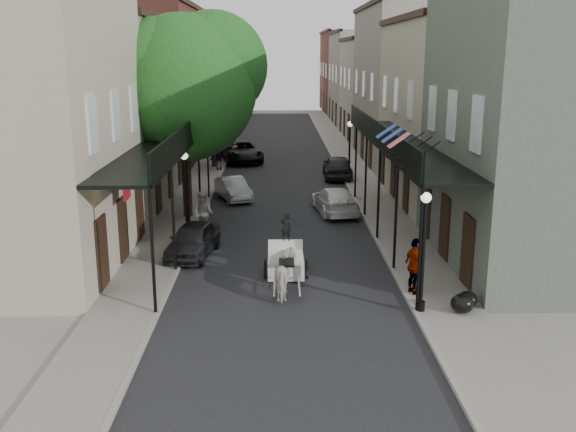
{
  "coord_description": "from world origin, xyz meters",
  "views": [
    {
      "loc": [
        -0.28,
        -20.28,
        7.8
      ],
      "look_at": [
        0.15,
        3.99,
        1.6
      ],
      "focal_mm": 40.0,
      "sensor_mm": 36.0,
      "label": 1
    }
  ],
  "objects_px": {
    "pedestrian_walking": "(203,214)",
    "pedestrian_sidewalk_right": "(415,266)",
    "horse": "(287,275)",
    "pedestrian_sidewalk_left": "(219,156)",
    "lamppost_left": "(186,194)",
    "car_left_near": "(193,240)",
    "lamppost_right_far": "(349,151)",
    "car_right_near": "(335,200)",
    "lamppost_right_near": "(423,250)",
    "car_right_far": "(338,167)",
    "tree_far": "(218,82)",
    "tree_near": "(192,82)",
    "car_left_far": "(242,152)",
    "carriage": "(286,247)",
    "car_left_mid": "(233,189)"
  },
  "relations": [
    {
      "from": "pedestrian_sidewalk_right",
      "to": "car_left_far",
      "type": "height_order",
      "value": "pedestrian_sidewalk_right"
    },
    {
      "from": "pedestrian_walking",
      "to": "car_left_far",
      "type": "distance_m",
      "value": 19.53
    },
    {
      "from": "pedestrian_walking",
      "to": "car_left_far",
      "type": "bearing_deg",
      "value": 109.04
    },
    {
      "from": "tree_far",
      "to": "lamppost_left",
      "type": "xyz_separation_m",
      "value": [
        0.15,
        -18.18,
        -3.79
      ]
    },
    {
      "from": "carriage",
      "to": "car_left_mid",
      "type": "bearing_deg",
      "value": 102.52
    },
    {
      "from": "lamppost_right_far",
      "to": "car_left_far",
      "type": "distance_m",
      "value": 10.99
    },
    {
      "from": "tree_near",
      "to": "carriage",
      "type": "bearing_deg",
      "value": -62.99
    },
    {
      "from": "car_right_far",
      "to": "pedestrian_sidewalk_left",
      "type": "bearing_deg",
      "value": -16.79
    },
    {
      "from": "tree_far",
      "to": "pedestrian_sidewalk_right",
      "type": "relative_size",
      "value": 4.6
    },
    {
      "from": "car_left_mid",
      "to": "pedestrian_sidewalk_left",
      "type": "bearing_deg",
      "value": 80.68
    },
    {
      "from": "horse",
      "to": "pedestrian_sidewalk_left",
      "type": "height_order",
      "value": "pedestrian_sidewalk_left"
    },
    {
      "from": "tree_near",
      "to": "pedestrian_sidewalk_right",
      "type": "relative_size",
      "value": 5.14
    },
    {
      "from": "car_left_far",
      "to": "pedestrian_sidewalk_right",
      "type": "bearing_deg",
      "value": -88.2
    },
    {
      "from": "pedestrian_sidewalk_right",
      "to": "tree_near",
      "type": "bearing_deg",
      "value": 19.91
    },
    {
      "from": "lamppost_right_far",
      "to": "carriage",
      "type": "bearing_deg",
      "value": -104.21
    },
    {
      "from": "lamppost_left",
      "to": "lamppost_right_far",
      "type": "height_order",
      "value": "same"
    },
    {
      "from": "horse",
      "to": "pedestrian_sidewalk_right",
      "type": "height_order",
      "value": "pedestrian_sidewalk_right"
    },
    {
      "from": "pedestrian_walking",
      "to": "car_left_near",
      "type": "relative_size",
      "value": 0.51
    },
    {
      "from": "tree_near",
      "to": "horse",
      "type": "xyz_separation_m",
      "value": [
        4.22,
        -10.61,
        -5.74
      ]
    },
    {
      "from": "car_left_near",
      "to": "lamppost_left",
      "type": "bearing_deg",
      "value": 112.91
    },
    {
      "from": "horse",
      "to": "car_right_near",
      "type": "distance_m",
      "value": 11.56
    },
    {
      "from": "car_right_near",
      "to": "lamppost_right_near",
      "type": "bearing_deg",
      "value": 89.42
    },
    {
      "from": "carriage",
      "to": "pedestrian_sidewalk_left",
      "type": "height_order",
      "value": "carriage"
    },
    {
      "from": "lamppost_right_far",
      "to": "pedestrian_sidewalk_left",
      "type": "xyz_separation_m",
      "value": [
        -8.3,
        4.58,
        -1.0
      ]
    },
    {
      "from": "lamppost_right_far",
      "to": "car_right_near",
      "type": "distance_m",
      "value": 7.45
    },
    {
      "from": "carriage",
      "to": "pedestrian_sidewalk_right",
      "type": "relative_size",
      "value": 1.34
    },
    {
      "from": "horse",
      "to": "car_right_near",
      "type": "height_order",
      "value": "horse"
    },
    {
      "from": "pedestrian_walking",
      "to": "pedestrian_sidewalk_right",
      "type": "relative_size",
      "value": 1.05
    },
    {
      "from": "car_left_mid",
      "to": "pedestrian_walking",
      "type": "bearing_deg",
      "value": -116.03
    },
    {
      "from": "lamppost_left",
      "to": "car_left_far",
      "type": "bearing_deg",
      "value": 86.52
    },
    {
      "from": "lamppost_right_far",
      "to": "car_right_near",
      "type": "height_order",
      "value": "lamppost_right_far"
    },
    {
      "from": "lamppost_left",
      "to": "pedestrian_sidewalk_left",
      "type": "bearing_deg",
      "value": 90.35
    },
    {
      "from": "lamppost_right_near",
      "to": "car_left_near",
      "type": "xyz_separation_m",
      "value": [
        -7.7,
        6.0,
        -1.4
      ]
    },
    {
      "from": "lamppost_right_near",
      "to": "car_left_far",
      "type": "relative_size",
      "value": 0.67
    },
    {
      "from": "car_left_near",
      "to": "lamppost_right_far",
      "type": "bearing_deg",
      "value": 70.07
    },
    {
      "from": "horse",
      "to": "car_left_near",
      "type": "xyz_separation_m",
      "value": [
        -3.63,
        4.44,
        -0.09
      ]
    },
    {
      "from": "lamppost_right_far",
      "to": "car_right_far",
      "type": "bearing_deg",
      "value": 104.0
    },
    {
      "from": "lamppost_right_near",
      "to": "pedestrian_sidewalk_right",
      "type": "bearing_deg",
      "value": 86.03
    },
    {
      "from": "lamppost_right_far",
      "to": "carriage",
      "type": "distance_m",
      "value": 16.64
    },
    {
      "from": "car_left_far",
      "to": "car_right_far",
      "type": "xyz_separation_m",
      "value": [
        6.46,
        -6.4,
        -0.02
      ]
    },
    {
      "from": "car_right_near",
      "to": "car_right_far",
      "type": "relative_size",
      "value": 1.01
    },
    {
      "from": "pedestrian_walking",
      "to": "car_left_near",
      "type": "xyz_separation_m",
      "value": [
        -0.1,
        -2.89,
        -0.33
      ]
    },
    {
      "from": "tree_far",
      "to": "pedestrian_sidewalk_left",
      "type": "distance_m",
      "value": 5.04
    },
    {
      "from": "horse",
      "to": "pedestrian_sidewalk_left",
      "type": "xyz_separation_m",
      "value": [
        -4.23,
        23.02,
        0.3
      ]
    },
    {
      "from": "car_left_near",
      "to": "car_left_far",
      "type": "xyz_separation_m",
      "value": [
        0.74,
        22.41,
        0.11
      ]
    },
    {
      "from": "lamppost_left",
      "to": "car_left_near",
      "type": "bearing_deg",
      "value": -75.96
    },
    {
      "from": "horse",
      "to": "car_left_mid",
      "type": "height_order",
      "value": "horse"
    },
    {
      "from": "car_left_near",
      "to": "lamppost_right_near",
      "type": "bearing_deg",
      "value": -29.05
    },
    {
      "from": "lamppost_right_near",
      "to": "car_right_far",
      "type": "bearing_deg",
      "value": 91.3
    },
    {
      "from": "lamppost_left",
      "to": "carriage",
      "type": "distance_m",
      "value": 5.91
    }
  ]
}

